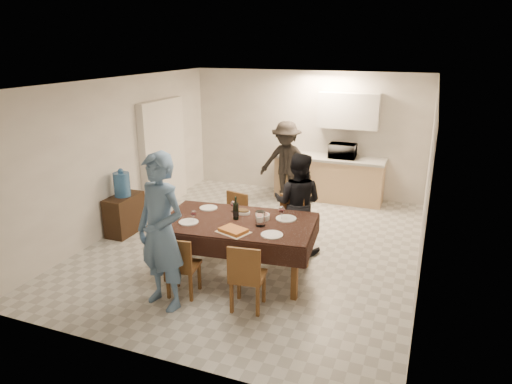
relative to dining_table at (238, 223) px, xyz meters
The scene contains 33 objects.
floor 1.28m from the dining_table, 97.07° to the left, with size 5.00×6.00×0.02m, color #B8B8B3.
ceiling 2.09m from the dining_table, 97.07° to the left, with size 5.00×6.00×0.02m, color white.
wall_back 4.04m from the dining_table, 91.78° to the left, with size 5.00×0.02×2.60m, color silver.
wall_front 2.07m from the dining_table, 93.58° to the right, with size 5.00×0.02×2.60m, color silver.
wall_left 2.86m from the dining_table, 159.03° to the left, with size 0.02×6.00×2.60m, color silver.
wall_right 2.63m from the dining_table, 22.96° to the left, with size 0.02×6.00×2.60m, color silver.
stub_partition 3.38m from the dining_table, 139.08° to the left, with size 0.15×1.40×2.10m, color silver.
kitchen_base_cabinet 3.73m from the dining_table, 82.65° to the left, with size 2.20×0.60×0.86m, color tan.
kitchen_worktop 3.72m from the dining_table, 82.65° to the left, with size 2.24×0.64×0.05m, color #A2A29E.
upper_cabinet 4.05m from the dining_table, 78.55° to the left, with size 1.20×0.34×0.70m, color silver.
dining_table is the anchor object (origin of this frame).
chair_near_left 0.98m from the dining_table, 118.49° to the right, with size 0.43×0.43×0.45m.
chair_near_right 0.98m from the dining_table, 61.65° to the right, with size 0.45×0.45×0.48m.
chair_far_left 0.84m from the dining_table, 124.05° to the left, with size 0.48×0.49×0.48m.
chair_far_right 0.82m from the dining_table, 55.76° to the left, with size 0.52×0.52×0.51m.
console 2.53m from the dining_table, 164.50° to the left, with size 0.36×0.72×0.67m, color black.
water_jug 2.50m from the dining_table, 164.50° to the left, with size 0.27×0.27×0.41m, color teal.
wine_bottle 0.21m from the dining_table, 135.00° to the left, with size 0.08×0.08×0.33m, color black, non-canonical shape.
water_pitcher 0.38m from the dining_table, ahead, with size 0.13×0.13×0.20m, color white.
savoury_tart 0.40m from the dining_table, 75.26° to the right, with size 0.39×0.30×0.05m, color #CD7E3C.
salad_bowl 0.36m from the dining_table, 30.96° to the left, with size 0.19×0.19×0.07m, color white.
mushroom_dish 0.29m from the dining_table, 100.12° to the left, with size 0.21×0.21×0.04m, color white.
wine_glass_a 0.62m from the dining_table, 155.56° to the right, with size 0.08×0.08×0.17m, color white, non-canonical shape.
wine_glass_b 0.62m from the dining_table, 24.44° to the left, with size 0.09×0.09×0.21m, color white, non-canonical shape.
wine_glass_c 0.38m from the dining_table, 123.69° to the left, with size 0.08×0.08×0.17m, color white, non-canonical shape.
plate_near_left 0.67m from the dining_table, 153.43° to the right, with size 0.27×0.27×0.02m, color white.
plate_near_right 0.67m from the dining_table, 26.57° to the right, with size 0.28×0.28×0.02m, color white.
plate_far_left 0.67m from the dining_table, 153.43° to the left, with size 0.26×0.26×0.02m, color white.
plate_far_right 0.67m from the dining_table, 26.57° to the left, with size 0.29×0.29×0.02m, color white.
microwave 3.77m from the dining_table, 78.87° to the left, with size 0.53×0.36×0.29m, color silver.
person_near 1.20m from the dining_table, 117.65° to the right, with size 0.71×0.47×1.96m, color #52739B.
person_far 1.19m from the dining_table, 62.35° to the left, with size 0.77×0.60×1.58m, color black.
person_kitchen 3.25m from the dining_table, 95.73° to the left, with size 1.07×0.62×1.66m, color black.
Camera 1 is at (2.45, -6.35, 3.15)m, focal length 32.00 mm.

